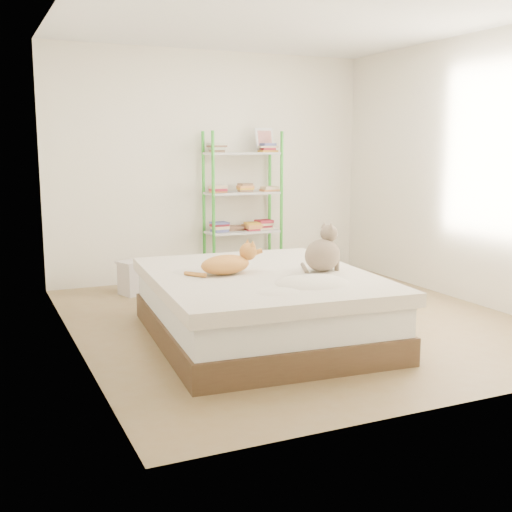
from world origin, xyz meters
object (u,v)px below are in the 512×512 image
bed (260,306)px  cardboard_box (235,279)px  shelf_unit (243,206)px  orange_cat (225,262)px  grey_cat (323,248)px  white_bin (135,277)px

bed → cardboard_box: (0.40, 1.51, -0.11)m
shelf_unit → cardboard_box: bearing=-119.0°
orange_cat → grey_cat: grey_cat is taller
shelf_unit → white_bin: (-1.37, -0.32, -0.67)m
bed → orange_cat: size_ratio=4.55×
shelf_unit → white_bin: 1.55m
bed → orange_cat: (-0.27, 0.07, 0.37)m
orange_cat → shelf_unit: bearing=57.4°
bed → shelf_unit: bearing=74.5°
grey_cat → cardboard_box: grey_cat is taller
white_bin → grey_cat: bearing=-63.5°
grey_cat → white_bin: grey_cat is taller
shelf_unit → white_bin: size_ratio=4.56×
grey_cat → cardboard_box: bearing=-7.5°
bed → cardboard_box: 1.57m
shelf_unit → cardboard_box: 1.09m
shelf_unit → cardboard_box: (-0.41, -0.75, -0.69)m
bed → cardboard_box: bearing=79.5°
bed → orange_cat: 0.46m
bed → grey_cat: (0.49, -0.14, 0.46)m
cardboard_box → shelf_unit: bearing=85.3°
grey_cat → shelf_unit: (0.33, 2.40, 0.12)m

